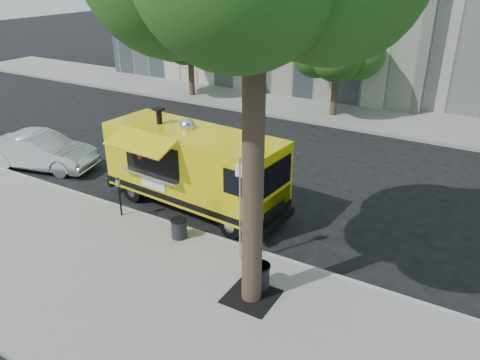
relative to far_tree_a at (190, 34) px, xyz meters
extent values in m
plane|color=black|center=(10.00, -12.30, -3.78)|extent=(120.00, 120.00, 0.00)
cube|color=gray|center=(10.00, -16.30, -3.70)|extent=(60.00, 6.00, 0.15)
cube|color=#999993|center=(10.00, -13.23, -3.70)|extent=(60.00, 0.14, 0.16)
cube|color=gray|center=(10.00, 1.20, -3.70)|extent=(60.00, 5.00, 0.15)
cylinder|color=#33261C|center=(12.60, -15.10, -0.38)|extent=(0.48, 0.48, 6.50)
cube|color=black|center=(12.60, -15.10, -3.62)|extent=(1.20, 1.20, 0.02)
cylinder|color=#33261C|center=(0.00, 0.00, -2.33)|extent=(0.36, 0.36, 2.60)
sphere|color=#215216|center=(0.00, 0.00, 0.02)|extent=(3.42, 3.42, 3.42)
cylinder|color=#33261C|center=(9.00, 0.40, -2.33)|extent=(0.36, 0.36, 2.60)
sphere|color=#215216|center=(9.00, 0.40, 0.07)|extent=(3.60, 3.60, 3.60)
cylinder|color=silver|center=(11.55, -13.85, -2.13)|extent=(0.06, 0.06, 3.00)
cube|color=white|center=(11.55, -13.85, -0.98)|extent=(0.28, 0.02, 0.35)
cylinder|color=black|center=(7.00, -13.65, -3.10)|extent=(0.06, 0.06, 1.05)
cube|color=silver|center=(7.00, -13.65, -2.48)|extent=(0.10, 0.08, 0.22)
sphere|color=black|center=(7.00, -13.65, -2.35)|extent=(0.11, 0.11, 0.11)
cube|color=#D7C40B|center=(8.57, -11.75, -2.19)|extent=(6.30, 2.54, 2.23)
cube|color=black|center=(8.57, -11.75, -3.09)|extent=(6.32, 2.57, 0.21)
cube|color=black|center=(11.72, -11.99, -3.35)|extent=(0.33, 1.99, 0.28)
cube|color=black|center=(5.42, -11.51, -3.35)|extent=(0.33, 1.99, 0.28)
cube|color=black|center=(11.66, -11.98, -1.83)|extent=(0.18, 1.67, 0.90)
cylinder|color=black|center=(10.63, -12.78, -3.40)|extent=(0.78, 0.32, 0.76)
cylinder|color=black|center=(10.76, -11.04, -3.40)|extent=(0.78, 0.32, 0.76)
cylinder|color=black|center=(6.48, -12.46, -3.40)|extent=(0.78, 0.32, 0.76)
cylinder|color=black|center=(6.61, -10.73, -3.40)|extent=(0.78, 0.32, 0.76)
cube|color=black|center=(7.65, -12.66, -1.83)|extent=(2.28, 0.35, 0.99)
cube|color=silver|center=(7.64, -12.82, -2.37)|extent=(2.49, 0.54, 0.06)
cube|color=#D7C40B|center=(7.61, -13.16, -1.16)|extent=(2.43, 1.07, 0.40)
cube|color=white|center=(7.64, -12.74, -2.66)|extent=(1.04, 0.12, 0.47)
cylinder|color=black|center=(7.16, -11.64, -0.84)|extent=(0.19, 0.19, 0.52)
sphere|color=silver|center=(8.21, -11.53, -1.03)|extent=(0.53, 0.53, 0.53)
sphere|color=maroon|center=(7.15, -12.33, -1.88)|extent=(0.80, 0.80, 0.80)
cylinder|color=#FF590C|center=(7.13, -12.56, -2.01)|extent=(0.33, 0.14, 0.32)
imported|color=silver|center=(1.33, -12.11, -3.05)|extent=(4.66, 2.60, 1.45)
cylinder|color=black|center=(9.42, -13.77, -3.32)|extent=(0.47, 0.47, 0.61)
cylinder|color=black|center=(9.42, -13.77, -3.03)|extent=(0.51, 0.51, 0.04)
cylinder|color=black|center=(12.58, -14.63, -3.31)|extent=(0.49, 0.49, 0.64)
cylinder|color=black|center=(12.58, -14.63, -3.01)|extent=(0.53, 0.53, 0.04)
camera|label=1|loc=(16.98, -23.13, 3.75)|focal=35.00mm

